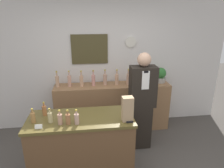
% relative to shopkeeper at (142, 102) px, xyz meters
% --- Properties ---
extents(back_wall, '(5.20, 0.09, 2.70)m').
position_rel_shopkeeper_xyz_m(back_wall, '(-0.60, 0.95, 0.50)').
color(back_wall, silver).
rests_on(back_wall, ground_plane).
extents(back_shelf, '(2.29, 0.45, 0.97)m').
position_rel_shopkeeper_xyz_m(back_shelf, '(-0.42, 0.66, -0.37)').
color(back_shelf, '#8E6642').
rests_on(back_shelf, ground_plane).
extents(display_counter, '(1.44, 0.63, 0.95)m').
position_rel_shopkeeper_xyz_m(display_counter, '(-1.03, -0.58, -0.38)').
color(display_counter, brown).
rests_on(display_counter, ground_plane).
extents(shopkeeper, '(0.43, 0.27, 1.72)m').
position_rel_shopkeeper_xyz_m(shopkeeper, '(0.00, 0.00, 0.00)').
color(shopkeeper, black).
rests_on(shopkeeper, ground_plane).
extents(potted_plant, '(0.22, 0.22, 0.31)m').
position_rel_shopkeeper_xyz_m(potted_plant, '(0.57, 0.70, 0.26)').
color(potted_plant, '#9E998E').
rests_on(potted_plant, back_shelf).
extents(paper_bag, '(0.14, 0.11, 0.34)m').
position_rel_shopkeeper_xyz_m(paper_bag, '(-0.41, -0.74, 0.26)').
color(paper_bag, tan).
rests_on(paper_bag, display_counter).
extents(tape_dispenser, '(0.09, 0.06, 0.07)m').
position_rel_shopkeeper_xyz_m(tape_dispenser, '(-0.39, -0.79, 0.12)').
color(tape_dispenser, black).
rests_on(tape_dispenser, display_counter).
extents(price_card_left, '(0.09, 0.02, 0.06)m').
position_rel_shopkeeper_xyz_m(price_card_left, '(-1.54, -0.80, 0.12)').
color(price_card_left, white).
rests_on(price_card_left, display_counter).
extents(counter_bottle_0, '(0.06, 0.06, 0.20)m').
position_rel_shopkeeper_xyz_m(counter_bottle_0, '(-1.64, -0.63, 0.17)').
color(counter_bottle_0, '#A37541').
rests_on(counter_bottle_0, display_counter).
extents(counter_bottle_1, '(0.06, 0.06, 0.20)m').
position_rel_shopkeeper_xyz_m(counter_bottle_1, '(-1.53, -0.44, 0.17)').
color(counter_bottle_1, '#A8683C').
rests_on(counter_bottle_1, display_counter).
extents(counter_bottle_2, '(0.06, 0.06, 0.20)m').
position_rel_shopkeeper_xyz_m(counter_bottle_2, '(-1.42, -0.66, 0.17)').
color(counter_bottle_2, tan).
rests_on(counter_bottle_2, display_counter).
extents(counter_bottle_3, '(0.06, 0.06, 0.20)m').
position_rel_shopkeeper_xyz_m(counter_bottle_3, '(-1.28, -0.72, 0.17)').
color(counter_bottle_3, tan).
rests_on(counter_bottle_3, display_counter).
extents(counter_bottle_4, '(0.06, 0.06, 0.20)m').
position_rel_shopkeeper_xyz_m(counter_bottle_4, '(-1.18, -0.73, 0.17)').
color(counter_bottle_4, '#9A6542').
rests_on(counter_bottle_4, display_counter).
extents(counter_bottle_5, '(0.06, 0.06, 0.20)m').
position_rel_shopkeeper_xyz_m(counter_bottle_5, '(-1.07, -0.74, 0.17)').
color(counter_bottle_5, tan).
rests_on(counter_bottle_5, display_counter).
extents(shelf_bottle_0, '(0.07, 0.07, 0.31)m').
position_rel_shopkeeper_xyz_m(shelf_bottle_0, '(-1.49, 0.68, 0.23)').
color(shelf_bottle_0, tan).
rests_on(shelf_bottle_0, back_shelf).
extents(shelf_bottle_1, '(0.07, 0.07, 0.31)m').
position_rel_shopkeeper_xyz_m(shelf_bottle_1, '(-1.26, 0.68, 0.23)').
color(shelf_bottle_1, tan).
rests_on(shelf_bottle_1, back_shelf).
extents(shelf_bottle_2, '(0.07, 0.07, 0.31)m').
position_rel_shopkeeper_xyz_m(shelf_bottle_2, '(-1.03, 0.65, 0.23)').
color(shelf_bottle_2, tan).
rests_on(shelf_bottle_2, back_shelf).
extents(shelf_bottle_3, '(0.07, 0.07, 0.31)m').
position_rel_shopkeeper_xyz_m(shelf_bottle_3, '(-0.80, 0.67, 0.23)').
color(shelf_bottle_3, tan).
rests_on(shelf_bottle_3, back_shelf).
extents(shelf_bottle_4, '(0.07, 0.07, 0.31)m').
position_rel_shopkeeper_xyz_m(shelf_bottle_4, '(-0.57, 0.68, 0.23)').
color(shelf_bottle_4, tan).
rests_on(shelf_bottle_4, back_shelf).
extents(shelf_bottle_5, '(0.07, 0.07, 0.31)m').
position_rel_shopkeeper_xyz_m(shelf_bottle_5, '(-0.34, 0.65, 0.23)').
color(shelf_bottle_5, tan).
rests_on(shelf_bottle_5, back_shelf).
extents(shelf_bottle_6, '(0.07, 0.07, 0.31)m').
position_rel_shopkeeper_xyz_m(shelf_bottle_6, '(-0.11, 0.65, 0.23)').
color(shelf_bottle_6, tan).
rests_on(shelf_bottle_6, back_shelf).
extents(shelf_bottle_7, '(0.07, 0.07, 0.31)m').
position_rel_shopkeeper_xyz_m(shelf_bottle_7, '(0.12, 0.65, 0.23)').
color(shelf_bottle_7, tan).
rests_on(shelf_bottle_7, back_shelf).
extents(shelf_bottle_8, '(0.07, 0.07, 0.31)m').
position_rel_shopkeeper_xyz_m(shelf_bottle_8, '(0.35, 0.66, 0.23)').
color(shelf_bottle_8, tan).
rests_on(shelf_bottle_8, back_shelf).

